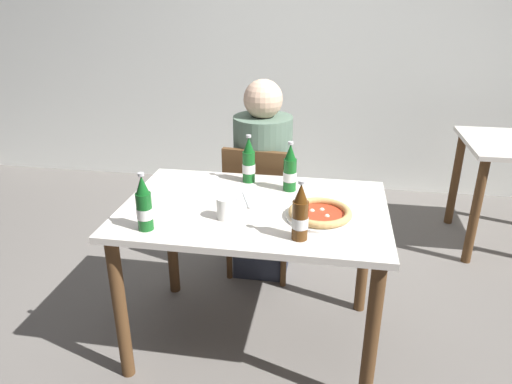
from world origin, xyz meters
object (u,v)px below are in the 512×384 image
(chair_behind_table, at_px, (260,204))
(beer_bottle_right, at_px, (300,215))
(beer_bottle_left, at_px, (144,206))
(beer_bottle_center, at_px, (249,162))
(diner_seated, at_px, (263,185))
(napkin_with_cutlery, at_px, (242,200))
(pizza_margherita_near, at_px, (320,214))
(beer_bottle_extra, at_px, (290,170))
(dining_table_main, at_px, (254,229))
(paper_cup, at_px, (225,208))

(chair_behind_table, relative_size, beer_bottle_right, 3.44)
(beer_bottle_left, height_order, beer_bottle_center, same)
(diner_seated, xyz_separation_m, beer_bottle_right, (0.29, -0.93, 0.27))
(beer_bottle_left, relative_size, beer_bottle_center, 1.00)
(chair_behind_table, xyz_separation_m, napkin_with_cutlery, (0.00, -0.55, 0.27))
(chair_behind_table, bearing_deg, napkin_with_cutlery, 95.47)
(pizza_margherita_near, bearing_deg, beer_bottle_extra, 119.22)
(dining_table_main, xyz_separation_m, napkin_with_cutlery, (-0.07, 0.06, 0.12))
(beer_bottle_left, relative_size, napkin_with_cutlery, 1.16)
(pizza_margherita_near, relative_size, napkin_with_cutlery, 1.38)
(pizza_margherita_near, relative_size, beer_bottle_center, 1.19)
(chair_behind_table, height_order, beer_bottle_left, beer_bottle_left)
(beer_bottle_left, bearing_deg, napkin_with_cutlery, 46.33)
(chair_behind_table, distance_m, napkin_with_cutlery, 0.61)
(beer_bottle_right, distance_m, paper_cup, 0.36)
(napkin_with_cutlery, bearing_deg, beer_bottle_right, -47.90)
(pizza_margherita_near, relative_size, beer_bottle_right, 1.19)
(pizza_margherita_near, bearing_deg, paper_cup, -170.29)
(napkin_with_cutlery, bearing_deg, beer_bottle_left, -133.67)
(beer_bottle_extra, height_order, paper_cup, beer_bottle_extra)
(dining_table_main, bearing_deg, napkin_with_cutlery, 138.49)
(beer_bottle_left, bearing_deg, beer_bottle_center, 61.32)
(dining_table_main, relative_size, paper_cup, 12.63)
(paper_cup, bearing_deg, beer_bottle_center, 86.97)
(beer_bottle_right, bearing_deg, diner_seated, 107.44)
(pizza_margherita_near, height_order, napkin_with_cutlery, pizza_margherita_near)
(pizza_margherita_near, relative_size, beer_bottle_extra, 1.19)
(pizza_margherita_near, xyz_separation_m, beer_bottle_right, (-0.07, -0.20, 0.08))
(chair_behind_table, bearing_deg, dining_table_main, 101.65)
(beer_bottle_left, distance_m, beer_bottle_center, 0.67)
(dining_table_main, height_order, beer_bottle_extra, beer_bottle_extra)
(napkin_with_cutlery, bearing_deg, pizza_margherita_near, -19.50)
(beer_bottle_extra, distance_m, napkin_with_cutlery, 0.28)
(chair_behind_table, height_order, paper_cup, chair_behind_table)
(diner_seated, relative_size, beer_bottle_extra, 4.89)
(chair_behind_table, relative_size, beer_bottle_left, 3.44)
(beer_bottle_right, bearing_deg, paper_cup, 158.94)
(dining_table_main, distance_m, beer_bottle_center, 0.38)
(diner_seated, distance_m, beer_bottle_left, 1.04)
(dining_table_main, bearing_deg, beer_bottle_center, 104.92)
(diner_seated, bearing_deg, chair_behind_table, -97.16)
(beer_bottle_right, bearing_deg, beer_bottle_left, -177.79)
(diner_seated, height_order, beer_bottle_center, diner_seated)
(pizza_margherita_near, distance_m, beer_bottle_left, 0.74)
(dining_table_main, bearing_deg, beer_bottle_left, -143.98)
(dining_table_main, xyz_separation_m, beer_bottle_extra, (0.14, 0.22, 0.22))
(beer_bottle_center, distance_m, beer_bottle_right, 0.64)
(beer_bottle_left, height_order, beer_bottle_extra, same)
(beer_bottle_right, xyz_separation_m, napkin_with_cutlery, (-0.29, 0.33, -0.10))
(paper_cup, bearing_deg, chair_behind_table, 87.53)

